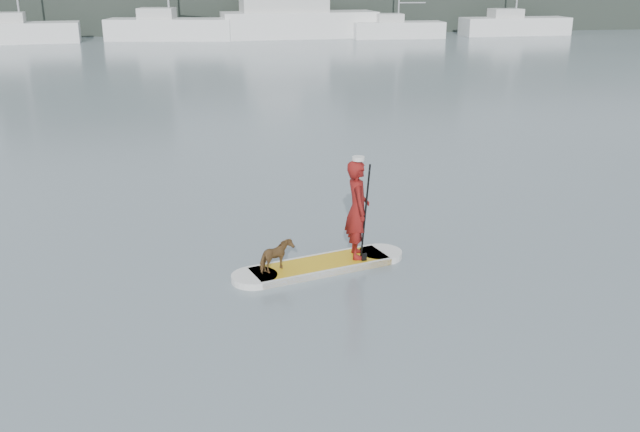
{
  "coord_description": "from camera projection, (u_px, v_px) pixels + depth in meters",
  "views": [
    {
      "loc": [
        0.08,
        -10.43,
        5.07
      ],
      "look_at": [
        1.91,
        1.16,
        1.0
      ],
      "focal_mm": 40.0,
      "sensor_mm": 36.0,
      "label": 1
    }
  ],
  "objects": [
    {
      "name": "sailboat_d",
      "position": [
        169.0,
        26.0,
        53.94
      ],
      "size": [
        9.75,
        4.38,
        13.86
      ],
      "rotation": [
        0.0,
        0.0,
        -0.16
      ],
      "color": "white",
      "rests_on": "ground"
    },
    {
      "name": "dog",
      "position": [
        276.0,
        256.0,
        12.28
      ],
      "size": [
        0.68,
        0.62,
        0.54
      ],
      "primitive_type": "imported",
      "rotation": [
        0.0,
        0.0,
        2.24
      ],
      "color": "#55321D",
      "rests_on": "paddleboard"
    },
    {
      "name": "sailboat_c",
      "position": [
        20.0,
        31.0,
        51.67
      ],
      "size": [
        8.29,
        3.52,
        11.56
      ],
      "rotation": [
        0.0,
        0.0,
        0.11
      ],
      "color": "white",
      "rests_on": "ground"
    },
    {
      "name": "white_cap",
      "position": [
        358.0,
        159.0,
        12.41
      ],
      "size": [
        0.22,
        0.22,
        0.07
      ],
      "primitive_type": "cylinder",
      "color": "silver",
      "rests_on": "paddler"
    },
    {
      "name": "paddleboard",
      "position": [
        320.0,
        266.0,
        12.73
      ],
      "size": [
        3.2,
        1.52,
        0.12
      ],
      "rotation": [
        0.0,
        0.0,
        0.29
      ],
      "color": "gold",
      "rests_on": "ground"
    },
    {
      "name": "motor_yacht_a",
      "position": [
        292.0,
        11.0,
        55.34
      ],
      "size": [
        12.24,
        4.63,
        7.19
      ],
      "rotation": [
        0.0,
        0.0,
        0.08
      ],
      "color": "white",
      "rests_on": "ground"
    },
    {
      "name": "sailboat_e",
      "position": [
        397.0,
        28.0,
        55.47
      ],
      "size": [
        7.09,
        2.4,
        10.24
      ],
      "rotation": [
        0.0,
        0.0,
        -0.01
      ],
      "color": "white",
      "rests_on": "ground"
    },
    {
      "name": "paddler",
      "position": [
        357.0,
        209.0,
        12.72
      ],
      "size": [
        0.46,
        0.67,
        1.8
      ],
      "primitive_type": "imported",
      "rotation": [
        0.0,
        0.0,
        1.52
      ],
      "color": "maroon",
      "rests_on": "paddleboard"
    },
    {
      "name": "ground",
      "position": [
        214.0,
        305.0,
        11.38
      ],
      "size": [
        140.0,
        140.0,
        0.0
      ],
      "primitive_type": "plane",
      "color": "slate",
      "rests_on": "ground"
    },
    {
      "name": "sailboat_f",
      "position": [
        514.0,
        24.0,
        58.0
      ],
      "size": [
        8.81,
        2.79,
        13.11
      ],
      "rotation": [
        0.0,
        0.0,
        0.02
      ],
      "color": "white",
      "rests_on": "ground"
    },
    {
      "name": "paddle",
      "position": [
        365.0,
        225.0,
        12.57
      ],
      "size": [
        0.12,
        0.3,
        2.0
      ],
      "rotation": [
        0.0,
        0.0,
        0.29
      ],
      "color": "black",
      "rests_on": "ground"
    }
  ]
}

